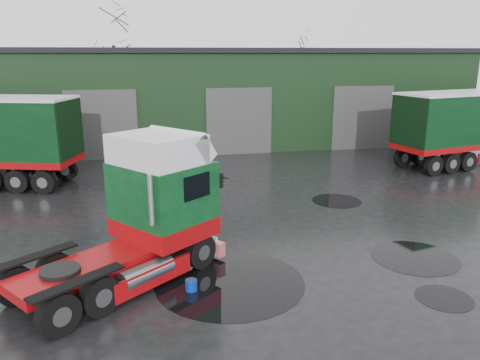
% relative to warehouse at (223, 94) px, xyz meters
% --- Properties ---
extents(ground, '(100.00, 100.00, 0.00)m').
position_rel_warehouse_xyz_m(ground, '(-2.00, -20.00, -3.16)').
color(ground, black).
extents(warehouse, '(32.40, 12.40, 6.30)m').
position_rel_warehouse_xyz_m(warehouse, '(0.00, 0.00, 0.00)').
color(warehouse, black).
rests_on(warehouse, ground).
extents(hero_tractor, '(6.57, 6.01, 3.90)m').
position_rel_warehouse_xyz_m(hero_tractor, '(-6.50, -21.88, -1.21)').
color(hero_tractor, '#0B3E1B').
rests_on(hero_tractor, ground).
extents(wash_bucket, '(0.41, 0.41, 0.30)m').
position_rel_warehouse_xyz_m(wash_bucket, '(-4.55, -22.63, -3.01)').
color(wash_bucket, '#0728A3').
rests_on(wash_bucket, ground).
extents(tree_back_a, '(4.40, 4.40, 9.50)m').
position_rel_warehouse_xyz_m(tree_back_a, '(-8.00, 10.00, 1.59)').
color(tree_back_a, black).
rests_on(tree_back_a, ground).
extents(tree_back_b, '(4.40, 4.40, 7.50)m').
position_rel_warehouse_xyz_m(tree_back_b, '(8.00, 10.00, 0.59)').
color(tree_back_b, black).
rests_on(tree_back_b, ground).
extents(puddle_0, '(4.06, 4.06, 0.01)m').
position_rel_warehouse_xyz_m(puddle_0, '(-3.48, -22.39, -3.15)').
color(puddle_0, black).
rests_on(puddle_0, ground).
extents(puddle_1, '(2.04, 2.04, 0.01)m').
position_rel_warehouse_xyz_m(puddle_1, '(2.17, -16.17, -3.15)').
color(puddle_1, black).
rests_on(puddle_1, ground).
extents(puddle_3, '(1.42, 1.42, 0.01)m').
position_rel_warehouse_xyz_m(puddle_3, '(1.69, -24.29, -3.15)').
color(puddle_3, black).
rests_on(puddle_3, ground).
extents(puddle_4, '(2.59, 2.59, 0.01)m').
position_rel_warehouse_xyz_m(puddle_4, '(2.30, -21.93, -3.15)').
color(puddle_4, black).
rests_on(puddle_4, ground).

